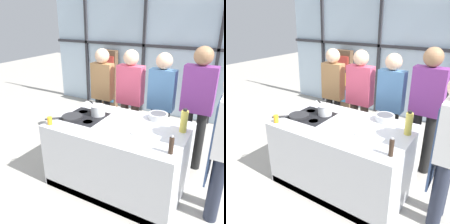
% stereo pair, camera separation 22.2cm
% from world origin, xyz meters
% --- Properties ---
extents(ground_plane, '(18.00, 18.00, 0.00)m').
position_xyz_m(ground_plane, '(0.00, 0.00, 0.00)').
color(ground_plane, '#ADA89E').
extents(back_window_wall, '(6.40, 0.10, 2.80)m').
position_xyz_m(back_window_wall, '(0.00, 2.70, 1.40)').
color(back_window_wall, silver).
rests_on(back_window_wall, ground_plane).
extents(bookshelf, '(0.44, 0.19, 1.40)m').
position_xyz_m(bookshelf, '(-1.60, 2.51, 0.70)').
color(bookshelf, brown).
rests_on(bookshelf, ground_plane).
extents(demo_island, '(1.70, 1.05, 0.89)m').
position_xyz_m(demo_island, '(-0.00, -0.00, 0.44)').
color(demo_island, silver).
rests_on(demo_island, ground_plane).
extents(chef, '(0.24, 0.46, 1.68)m').
position_xyz_m(chef, '(1.21, 0.05, 0.94)').
color(chef, '#232838').
rests_on(chef, ground_plane).
extents(spectator_far_left, '(0.36, 0.23, 1.67)m').
position_xyz_m(spectator_far_left, '(-0.77, 0.87, 0.99)').
color(spectator_far_left, black).
rests_on(spectator_far_left, ground_plane).
extents(spectator_center_left, '(0.41, 0.24, 1.69)m').
position_xyz_m(spectator_center_left, '(-0.26, 0.87, 0.97)').
color(spectator_center_left, '#47382D').
rests_on(spectator_center_left, ground_plane).
extents(spectator_center_right, '(0.38, 0.24, 1.68)m').
position_xyz_m(spectator_center_right, '(0.26, 0.87, 0.98)').
color(spectator_center_right, black).
rests_on(spectator_center_right, ground_plane).
extents(spectator_far_right, '(0.43, 0.25, 1.80)m').
position_xyz_m(spectator_far_right, '(0.77, 0.87, 1.04)').
color(spectator_far_right, black).
rests_on(spectator_far_right, ground_plane).
extents(frying_pan, '(0.39, 0.40, 0.04)m').
position_xyz_m(frying_pan, '(-0.64, -0.13, 0.91)').
color(frying_pan, '#232326').
rests_on(frying_pan, demo_island).
extents(saucepan, '(0.33, 0.26, 0.14)m').
position_xyz_m(saucepan, '(-0.39, 0.13, 0.96)').
color(saucepan, silver).
rests_on(saucepan, demo_island).
extents(white_plate, '(0.26, 0.26, 0.01)m').
position_xyz_m(white_plate, '(0.33, -0.07, 0.90)').
color(white_plate, white).
rests_on(white_plate, demo_island).
extents(mixing_bowl, '(0.26, 0.26, 0.08)m').
position_xyz_m(mixing_bowl, '(0.38, 0.39, 0.93)').
color(mixing_bowl, silver).
rests_on(mixing_bowl, demo_island).
extents(oil_bottle, '(0.08, 0.08, 0.29)m').
position_xyz_m(oil_bottle, '(0.75, 0.19, 1.03)').
color(oil_bottle, '#E0CC4C').
rests_on(oil_bottle, demo_island).
extents(pepper_grinder, '(0.05, 0.05, 0.20)m').
position_xyz_m(pepper_grinder, '(0.76, -0.35, 0.98)').
color(pepper_grinder, '#332319').
rests_on(pepper_grinder, demo_island).
extents(juice_glass_near, '(0.06, 0.06, 0.10)m').
position_xyz_m(juice_glass_near, '(-0.75, -0.42, 0.94)').
color(juice_glass_near, orange).
rests_on(juice_glass_near, demo_island).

